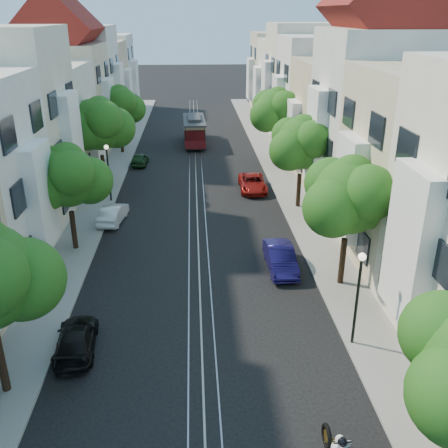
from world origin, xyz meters
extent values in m
plane|color=black|center=(0.00, 28.00, 0.00)|extent=(200.00, 200.00, 0.00)
cube|color=gray|center=(7.25, 28.00, 0.06)|extent=(2.50, 80.00, 0.12)
cube|color=gray|center=(-7.25, 28.00, 0.06)|extent=(2.50, 80.00, 0.12)
cube|color=gray|center=(-0.55, 28.00, 0.01)|extent=(0.06, 80.00, 0.02)
cube|color=gray|center=(0.00, 28.00, 0.01)|extent=(0.06, 80.00, 0.02)
cube|color=gray|center=(0.55, 28.00, 0.01)|extent=(0.06, 80.00, 0.02)
cube|color=tan|center=(0.00, 28.00, 0.00)|extent=(0.08, 80.00, 0.01)
cube|color=white|center=(8.20, 4.00, 4.62)|extent=(0.90, 3.04, 6.05)
cube|color=beige|center=(12.00, 12.00, 5.00)|extent=(7.00, 8.00, 10.00)
cube|color=white|center=(8.20, 12.00, 4.20)|extent=(0.90, 3.04, 5.50)
cube|color=silver|center=(12.00, 20.00, 6.00)|extent=(7.00, 8.00, 12.00)
cube|color=white|center=(8.20, 20.00, 5.04)|extent=(0.90, 3.04, 6.60)
cube|color=#C6B28C|center=(12.00, 28.00, 4.50)|extent=(7.00, 8.00, 9.00)
cube|color=white|center=(8.20, 28.00, 3.78)|extent=(0.90, 3.04, 4.95)
cube|color=white|center=(12.00, 36.00, 5.25)|extent=(7.00, 8.00, 10.50)
cube|color=white|center=(8.20, 36.00, 4.41)|extent=(0.90, 3.04, 5.78)
cube|color=beige|center=(12.00, 44.00, 5.75)|extent=(7.00, 8.00, 11.50)
cube|color=white|center=(8.20, 44.00, 4.83)|extent=(0.90, 3.04, 6.32)
cube|color=silver|center=(12.00, 52.00, 4.75)|extent=(7.00, 8.00, 9.50)
cube|color=white|center=(8.20, 52.00, 3.99)|extent=(0.90, 3.04, 5.23)
cube|color=beige|center=(12.00, 60.00, 5.00)|extent=(7.00, 8.00, 10.00)
cube|color=white|center=(8.20, 60.00, 4.20)|extent=(0.90, 3.04, 5.50)
cube|color=white|center=(-8.20, 12.00, 4.12)|extent=(0.90, 3.04, 5.39)
cube|color=beige|center=(-12.00, 20.00, 5.88)|extent=(7.00, 8.00, 11.76)
cube|color=white|center=(-8.20, 20.00, 4.94)|extent=(0.90, 3.04, 6.47)
cube|color=silver|center=(-12.00, 28.00, 4.41)|extent=(7.00, 8.00, 8.82)
cube|color=white|center=(-8.20, 28.00, 3.70)|extent=(0.90, 3.04, 4.85)
cube|color=beige|center=(-12.00, 36.00, 5.14)|extent=(7.00, 8.00, 10.29)
cube|color=white|center=(-8.20, 36.00, 4.32)|extent=(0.90, 3.04, 5.66)
cube|color=silver|center=(-12.00, 44.00, 5.63)|extent=(7.00, 8.00, 11.27)
cube|color=white|center=(-8.20, 44.00, 4.73)|extent=(0.90, 3.04, 6.20)
cube|color=#C6B28C|center=(-12.00, 52.00, 4.66)|extent=(7.00, 8.00, 9.31)
cube|color=white|center=(-8.20, 52.00, 3.91)|extent=(0.90, 3.04, 5.12)
cube|color=white|center=(-12.00, 60.00, 4.90)|extent=(7.00, 8.00, 9.80)
cube|color=white|center=(-8.20, 60.00, 4.12)|extent=(0.90, 3.04, 5.39)
cylinder|color=black|center=(7.20, 9.00, 1.34)|extent=(0.30, 0.30, 2.45)
sphere|color=#144812|center=(7.20, 9.00, 4.81)|extent=(3.64, 3.64, 3.64)
sphere|color=#144812|center=(8.30, 9.50, 4.41)|extent=(2.91, 2.91, 2.91)
sphere|color=#144812|center=(6.25, 8.30, 4.51)|extent=(2.84, 2.84, 2.84)
sphere|color=#144812|center=(7.30, 9.10, 5.71)|extent=(2.18, 2.18, 2.18)
cylinder|color=black|center=(7.20, 20.00, 1.31)|extent=(0.30, 0.30, 2.38)
sphere|color=#144812|center=(7.20, 20.00, 4.68)|extent=(3.54, 3.54, 3.54)
sphere|color=#144812|center=(8.30, 20.50, 4.28)|extent=(2.83, 2.83, 2.83)
sphere|color=#144812|center=(6.25, 19.30, 4.38)|extent=(2.76, 2.76, 2.76)
sphere|color=#144812|center=(7.30, 20.10, 5.58)|extent=(2.12, 2.12, 2.12)
cylinder|color=black|center=(7.20, 31.00, 1.38)|extent=(0.30, 0.30, 2.52)
sphere|color=#144812|center=(7.20, 31.00, 4.94)|extent=(3.74, 3.74, 3.74)
sphere|color=#144812|center=(8.30, 31.50, 4.54)|extent=(3.00, 3.00, 3.00)
sphere|color=#144812|center=(6.25, 30.30, 4.64)|extent=(2.92, 2.92, 2.92)
sphere|color=#144812|center=(7.30, 31.10, 5.84)|extent=(2.25, 2.25, 2.25)
cylinder|color=black|center=(-7.20, 2.00, 1.34)|extent=(0.30, 0.30, 2.45)
sphere|color=#144812|center=(-6.10, 2.50, 4.41)|extent=(2.91, 2.91, 2.91)
cylinder|color=black|center=(-7.20, 14.00, 1.26)|extent=(0.30, 0.30, 2.27)
sphere|color=#144812|center=(-7.20, 14.00, 4.47)|extent=(3.38, 3.38, 3.38)
sphere|color=#144812|center=(-6.10, 14.50, 4.07)|extent=(2.70, 2.70, 2.70)
sphere|color=#144812|center=(-8.15, 13.30, 4.17)|extent=(2.64, 2.64, 2.64)
sphere|color=#144812|center=(-7.10, 14.10, 5.38)|extent=(2.03, 2.03, 2.03)
cylinder|color=black|center=(-7.20, 25.00, 1.43)|extent=(0.30, 0.30, 2.62)
sphere|color=#144812|center=(-7.20, 25.00, 5.14)|extent=(3.90, 3.90, 3.90)
sphere|color=#144812|center=(-6.10, 25.50, 4.74)|extent=(3.12, 3.12, 3.12)
sphere|color=#144812|center=(-8.15, 24.30, 4.84)|extent=(3.04, 3.04, 3.04)
sphere|color=#144812|center=(-7.10, 25.10, 6.04)|extent=(2.34, 2.34, 2.34)
cylinder|color=black|center=(-7.20, 36.00, 1.31)|extent=(0.30, 0.30, 2.38)
sphere|color=#144812|center=(-7.20, 36.00, 4.68)|extent=(3.54, 3.54, 3.54)
sphere|color=#144812|center=(-6.10, 36.50, 4.28)|extent=(2.83, 2.83, 2.83)
sphere|color=#144812|center=(-8.15, 35.30, 4.38)|extent=(2.76, 2.76, 2.76)
sphere|color=#144812|center=(-7.10, 36.10, 5.58)|extent=(2.12, 2.12, 2.12)
cylinder|color=black|center=(6.30, 4.00, 2.12)|extent=(0.12, 0.12, 4.00)
sphere|color=#FFF2CC|center=(6.30, 4.00, 4.12)|extent=(0.32, 0.32, 0.32)
cylinder|color=black|center=(-6.30, 22.00, 2.12)|extent=(0.12, 0.12, 4.00)
sphere|color=#FFF2CC|center=(-6.30, 22.00, 4.12)|extent=(0.32, 0.32, 0.32)
torus|color=black|center=(3.73, -1.65, 0.89)|extent=(0.17, 0.81, 0.81)
sphere|color=black|center=(4.00, -2.27, 1.32)|extent=(0.29, 0.29, 0.29)
cube|color=black|center=(-0.03, 39.16, 0.40)|extent=(2.21, 7.11, 0.26)
cube|color=#530D11|center=(-0.03, 39.16, 1.46)|extent=(2.23, 4.47, 2.12)
cube|color=beige|center=(-0.03, 39.16, 2.25)|extent=(2.28, 4.51, 0.53)
cube|color=#2D2D30|center=(-0.03, 39.16, 2.60)|extent=(2.39, 7.12, 0.16)
cube|color=#2D2D30|center=(-0.03, 39.16, 2.82)|extent=(1.34, 4.00, 0.31)
imported|color=#110D43|center=(4.40, 10.85, 0.66)|extent=(1.46, 4.02, 1.32)
imported|color=maroon|center=(4.40, 23.91, 0.61)|extent=(2.05, 4.37, 1.21)
imported|color=black|center=(-5.13, 4.31, 0.55)|extent=(1.88, 3.93, 1.10)
imported|color=silver|center=(-5.58, 18.10, 0.60)|extent=(1.72, 3.75, 1.19)
imported|color=#163717|center=(-5.06, 31.60, 0.56)|extent=(1.51, 3.34, 1.11)
camera|label=1|loc=(-0.14, -12.95, 12.85)|focal=40.00mm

